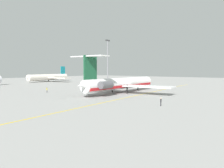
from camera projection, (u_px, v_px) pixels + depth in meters
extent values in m
plane|color=gray|center=(142.00, 93.00, 72.22)|extent=(309.84, 309.84, 0.00)
cylinder|color=white|center=(122.00, 83.00, 71.86)|extent=(34.71, 3.95, 3.70)
cone|color=white|center=(147.00, 81.00, 85.62)|extent=(3.88, 3.58, 3.55)
cone|color=white|center=(85.00, 85.00, 58.07)|extent=(5.42, 3.18, 3.14)
cube|color=#B2191E|center=(122.00, 86.00, 71.91)|extent=(33.94, 4.02, 0.81)
cube|color=white|center=(101.00, 84.00, 78.29)|extent=(7.25, 15.90, 0.37)
cube|color=white|center=(149.00, 87.00, 66.73)|extent=(7.47, 15.97, 0.37)
cylinder|color=#515156|center=(90.00, 84.00, 64.16)|extent=(4.64, 2.18, 2.15)
cube|color=white|center=(92.00, 84.00, 63.77)|extent=(2.78, 1.20, 0.44)
cylinder|color=#515156|center=(106.00, 85.00, 60.56)|extent=(4.64, 2.18, 2.15)
cube|color=white|center=(104.00, 85.00, 60.95)|extent=(2.78, 1.20, 0.44)
cube|color=#195133|center=(90.00, 67.00, 59.59)|extent=(5.01, 0.41, 6.55)
cube|color=white|center=(82.00, 57.00, 60.87)|extent=(3.51, 5.42, 0.26)
cube|color=white|center=(98.00, 56.00, 57.29)|extent=(3.51, 5.42, 0.26)
cylinder|color=black|center=(138.00, 86.00, 80.38)|extent=(0.41, 0.41, 2.81)
cylinder|color=black|center=(112.00, 88.00, 72.84)|extent=(0.41, 0.41, 2.81)
cylinder|color=black|center=(127.00, 89.00, 69.26)|extent=(0.41, 0.41, 2.81)
cylinder|color=silver|center=(49.00, 77.00, 136.76)|extent=(31.24, 7.90, 3.71)
cone|color=silver|center=(28.00, 78.00, 123.34)|extent=(3.49, 3.90, 3.52)
cube|color=silver|center=(59.00, 78.00, 132.34)|extent=(7.27, 14.76, 0.45)
cube|color=silver|center=(39.00, 77.00, 141.23)|extent=(7.27, 14.76, 0.45)
cube|color=teal|center=(63.00, 70.00, 147.84)|extent=(4.06, 0.92, 5.06)
cylinder|color=black|center=(49.00, 80.00, 136.87)|extent=(0.45, 0.45, 2.50)
cylinder|color=black|center=(47.00, 91.00, 72.00)|extent=(0.10, 0.10, 0.83)
cylinder|color=black|center=(47.00, 91.00, 72.15)|extent=(0.10, 0.10, 0.83)
cylinder|color=yellow|center=(47.00, 89.00, 72.03)|extent=(0.28, 0.28, 0.65)
sphere|color=brown|center=(47.00, 88.00, 72.00)|extent=(0.26, 0.26, 0.26)
cylinder|color=yellow|center=(47.00, 89.00, 71.84)|extent=(0.08, 0.08, 0.56)
cylinder|color=yellow|center=(47.00, 89.00, 72.21)|extent=(0.08, 0.08, 0.56)
cylinder|color=black|center=(130.00, 86.00, 94.87)|extent=(0.10, 0.10, 0.79)
cylinder|color=black|center=(130.00, 86.00, 94.93)|extent=(0.10, 0.10, 0.79)
cylinder|color=#262628|center=(130.00, 85.00, 94.85)|extent=(0.27, 0.27, 0.63)
sphere|color=brown|center=(130.00, 84.00, 94.82)|extent=(0.25, 0.25, 0.25)
cylinder|color=#262628|center=(129.00, 84.00, 94.78)|extent=(0.07, 0.07, 0.53)
cylinder|color=#262628|center=(130.00, 84.00, 94.92)|extent=(0.07, 0.07, 0.53)
cylinder|color=black|center=(161.00, 104.00, 45.32)|extent=(0.11, 0.11, 0.86)
cylinder|color=black|center=(161.00, 104.00, 45.46)|extent=(0.11, 0.11, 0.86)
cylinder|color=#262628|center=(161.00, 100.00, 45.34)|extent=(0.29, 0.29, 0.68)
sphere|color=#DBB28E|center=(161.00, 98.00, 45.31)|extent=(0.27, 0.27, 0.27)
cylinder|color=#262628|center=(161.00, 100.00, 45.16)|extent=(0.08, 0.08, 0.58)
cylinder|color=#262628|center=(160.00, 100.00, 45.51)|extent=(0.08, 0.08, 0.58)
cylinder|color=black|center=(107.00, 85.00, 99.75)|extent=(0.11, 0.11, 0.85)
cylinder|color=black|center=(107.00, 85.00, 99.78)|extent=(0.11, 0.11, 0.85)
cylinder|color=#191E4C|center=(107.00, 84.00, 99.71)|extent=(0.29, 0.29, 0.67)
sphere|color=brown|center=(107.00, 83.00, 99.68)|extent=(0.27, 0.27, 0.27)
cylinder|color=#191E4C|center=(106.00, 84.00, 99.68)|extent=(0.08, 0.08, 0.57)
cylinder|color=#191E4C|center=(107.00, 84.00, 99.74)|extent=(0.08, 0.08, 0.57)
cone|color=#EA590F|center=(123.00, 86.00, 95.40)|extent=(0.40, 0.40, 0.55)
cone|color=#EA590F|center=(117.00, 86.00, 95.42)|extent=(0.40, 0.40, 0.55)
cube|color=gold|center=(142.00, 94.00, 67.36)|extent=(108.73, 8.38, 0.01)
cylinder|color=slate|center=(108.00, 62.00, 135.10)|extent=(0.70, 0.70, 25.20)
cube|color=#424244|center=(108.00, 40.00, 134.23)|extent=(4.00, 0.60, 0.60)
cube|color=#2D2D30|center=(106.00, 41.00, 133.07)|extent=(0.70, 0.50, 0.44)
cube|color=#2D2D30|center=(109.00, 41.00, 135.43)|extent=(0.70, 0.50, 0.44)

